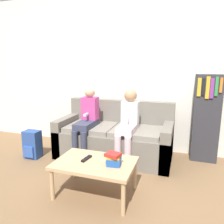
# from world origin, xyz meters

# --- Properties ---
(ground_plane) EXTENTS (10.00, 10.00, 0.00)m
(ground_plane) POSITION_xyz_m (0.00, 0.00, 0.00)
(ground_plane) COLOR brown
(wall_back) EXTENTS (8.00, 0.07, 2.60)m
(wall_back) POSITION_xyz_m (-0.00, 1.01, 1.30)
(wall_back) COLOR silver
(wall_back) RESTS_ON ground_plane
(couch) EXTENTS (1.75, 0.80, 0.86)m
(couch) POSITION_xyz_m (0.00, 0.51, 0.29)
(couch) COLOR #6B665B
(couch) RESTS_ON ground_plane
(coffee_table) EXTENTS (0.87, 0.58, 0.39)m
(coffee_table) POSITION_xyz_m (0.12, -0.56, 0.34)
(coffee_table) COLOR tan
(coffee_table) RESTS_ON ground_plane
(person_left) EXTENTS (0.24, 0.55, 1.09)m
(person_left) POSITION_xyz_m (-0.38, 0.32, 0.61)
(person_left) COLOR #33384C
(person_left) RESTS_ON ground_plane
(person_right) EXTENTS (0.24, 0.55, 1.09)m
(person_right) POSITION_xyz_m (0.26, 0.32, 0.62)
(person_right) COLOR silver
(person_right) RESTS_ON ground_plane
(tv_remote) EXTENTS (0.06, 0.17, 0.02)m
(tv_remote) POSITION_xyz_m (0.01, -0.53, 0.40)
(tv_remote) COLOR black
(tv_remote) RESTS_ON coffee_table
(book_stack) EXTENTS (0.18, 0.17, 0.13)m
(book_stack) POSITION_xyz_m (0.33, -0.57, 0.45)
(book_stack) COLOR #23519E
(book_stack) RESTS_ON coffee_table
(bookshelf) EXTENTS (0.37, 0.28, 1.29)m
(bookshelf) POSITION_xyz_m (1.32, 0.83, 0.65)
(bookshelf) COLOR #2D2D33
(bookshelf) RESTS_ON ground_plane
(backpack) EXTENTS (0.24, 0.21, 0.43)m
(backpack) POSITION_xyz_m (-1.19, 0.04, 0.21)
(backpack) COLOR #284789
(backpack) RESTS_ON ground_plane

